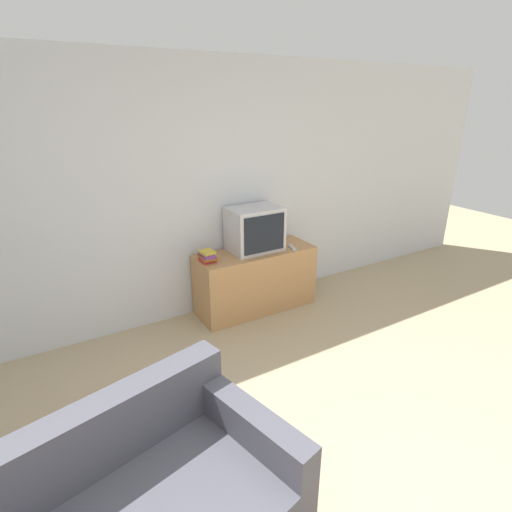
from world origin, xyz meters
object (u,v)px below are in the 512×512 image
tv_stand (255,280)px  remote_on_stand (292,248)px  television (255,229)px  book_stack (207,256)px

tv_stand → remote_on_stand: remote_on_stand is taller
television → remote_on_stand: television is taller
tv_stand → remote_on_stand: (0.38, -0.14, 0.35)m
tv_stand → television: size_ratio=2.38×
television → remote_on_stand: bearing=-26.4°
tv_stand → remote_on_stand: bearing=-20.5°
book_stack → tv_stand: bearing=0.6°
tv_stand → book_stack: 0.69m
book_stack → television: bearing=4.6°
book_stack → remote_on_stand: book_stack is taller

